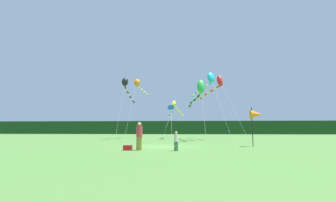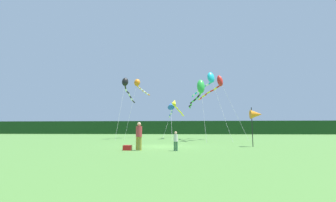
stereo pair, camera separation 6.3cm
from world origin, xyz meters
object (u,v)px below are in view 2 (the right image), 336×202
object	(u,v)px
person_adult	(139,135)
kite_yellow	(175,104)
kite_cyan	(209,80)
kite_red	(217,84)
banner_flag_pole	(256,115)
cooler_box	(127,148)
kite_orange	(138,84)
kite_blue	(171,107)
person_child	(176,140)
kite_black	(126,85)
kite_green	(199,89)

from	to	relation	value
person_adult	kite_yellow	distance (m)	21.36
kite_cyan	kite_red	size ratio (longest dim) A/B	0.99
banner_flag_pole	kite_cyan	size ratio (longest dim) A/B	0.36
cooler_box	kite_cyan	xyz separation A→B (m)	(6.69, 13.86, 7.30)
kite_cyan	kite_orange	world-z (taller)	kite_orange
kite_blue	person_adult	bearing A→B (deg)	-93.13
person_child	banner_flag_pole	xyz separation A→B (m)	(6.15, 3.87, 1.80)
kite_yellow	person_child	bearing A→B (deg)	-87.29
person_child	kite_cyan	bearing A→B (deg)	75.84
person_adult	kite_black	xyz separation A→B (m)	(-5.41, 16.81, 6.58)
cooler_box	kite_cyan	world-z (taller)	kite_cyan
person_child	kite_yellow	size ratio (longest dim) A/B	0.12
kite_blue	kite_red	world-z (taller)	kite_red
kite_cyan	kite_blue	bearing A→B (deg)	145.56
person_adult	person_child	bearing A→B (deg)	-5.66
kite_red	kite_black	bearing A→B (deg)	175.89
kite_yellow	kite_red	size ratio (longest dim) A/B	1.15
kite_orange	kite_blue	bearing A→B (deg)	-18.55
kite_green	kite_orange	world-z (taller)	kite_orange
kite_blue	person_child	bearing A→B (deg)	-85.23
kite_blue	kite_orange	size ratio (longest dim) A/B	1.03
kite_yellow	kite_orange	distance (m)	6.56
kite_blue	kite_black	bearing A→B (deg)	-175.86
person_child	kite_blue	world-z (taller)	kite_blue
kite_yellow	kite_orange	size ratio (longest dim) A/B	1.10
cooler_box	kite_blue	bearing A→B (deg)	84.45
kite_green	kite_blue	distance (m)	6.79
person_adult	kite_green	xyz separation A→B (m)	(4.65, 11.76, 4.93)
kite_blue	kite_red	xyz separation A→B (m)	(6.34, -1.37, 2.93)
kite_orange	kite_cyan	bearing A→B (deg)	-27.00
banner_flag_pole	kite_red	bearing A→B (deg)	95.89
person_adult	cooler_box	xyz separation A→B (m)	(-0.73, -0.03, -0.85)
kite_yellow	kite_orange	xyz separation A→B (m)	(-5.54, -1.93, 2.95)
kite_cyan	person_child	bearing A→B (deg)	-104.16
kite_blue	kite_red	distance (m)	7.12
kite_yellow	kite_orange	bearing A→B (deg)	-160.75
cooler_box	kite_red	distance (m)	19.25
kite_green	kite_black	distance (m)	11.37
banner_flag_pole	kite_red	size ratio (longest dim) A/B	0.36
cooler_box	kite_red	size ratio (longest dim) A/B	0.06
kite_black	kite_orange	xyz separation A→B (m)	(1.28, 2.16, 0.53)
person_child	kite_blue	xyz separation A→B (m)	(-1.46, 17.50, 3.81)
kite_yellow	kite_green	distance (m)	9.73
kite_cyan	kite_yellow	bearing A→B (deg)	122.76
person_child	kite_blue	bearing A→B (deg)	94.77
kite_cyan	kite_yellow	size ratio (longest dim) A/B	0.86
cooler_box	person_child	bearing A→B (deg)	-3.76
person_adult	kite_blue	world-z (taller)	kite_blue
person_adult	kite_red	size ratio (longest dim) A/B	0.21
cooler_box	kite_green	size ratio (longest dim) A/B	0.06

